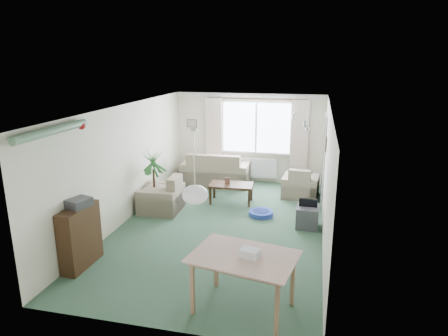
% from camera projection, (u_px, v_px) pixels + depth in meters
% --- Properties ---
extents(ground, '(6.50, 6.50, 0.00)m').
position_uv_depth(ground, '(221.00, 227.00, 8.06)').
color(ground, '#2F4F39').
extents(window, '(1.80, 0.03, 1.30)m').
position_uv_depth(window, '(256.00, 128.00, 10.65)').
color(window, white).
extents(curtain_rod, '(2.60, 0.03, 0.03)m').
position_uv_depth(curtain_rod, '(256.00, 99.00, 10.37)').
color(curtain_rod, black).
extents(curtain_left, '(0.45, 0.08, 2.00)m').
position_uv_depth(curtain_left, '(214.00, 135.00, 10.87)').
color(curtain_left, beige).
extents(curtain_right, '(0.45, 0.08, 2.00)m').
position_uv_depth(curtain_right, '(299.00, 139.00, 10.37)').
color(curtain_right, beige).
extents(radiator, '(1.20, 0.10, 0.55)m').
position_uv_depth(radiator, '(255.00, 168.00, 10.91)').
color(radiator, white).
extents(doorway, '(0.03, 0.95, 2.00)m').
position_uv_depth(doorway, '(324.00, 158.00, 9.42)').
color(doorway, black).
extents(pendant_lamp, '(0.36, 0.36, 0.36)m').
position_uv_depth(pendant_lamp, '(195.00, 195.00, 5.46)').
color(pendant_lamp, white).
extents(tinsel_garland, '(1.60, 1.60, 0.12)m').
position_uv_depth(tinsel_garland, '(53.00, 131.00, 5.72)').
color(tinsel_garland, '#196626').
extents(bauble_cluster_a, '(0.20, 0.20, 0.20)m').
position_uv_depth(bauble_cluster_a, '(294.00, 113.00, 8.03)').
color(bauble_cluster_a, silver).
extents(bauble_cluster_b, '(0.20, 0.20, 0.20)m').
position_uv_depth(bauble_cluster_b, '(307.00, 123.00, 6.84)').
color(bauble_cluster_b, silver).
extents(wall_picture_back, '(0.28, 0.03, 0.22)m').
position_uv_depth(wall_picture_back, '(192.00, 123.00, 11.03)').
color(wall_picture_back, brown).
extents(wall_picture_right, '(0.03, 0.24, 0.30)m').
position_uv_depth(wall_picture_right, '(326.00, 144.00, 8.34)').
color(wall_picture_right, brown).
extents(sofa, '(1.81, 1.02, 0.89)m').
position_uv_depth(sofa, '(216.00, 168.00, 10.70)').
color(sofa, '#CAB398').
rests_on(sofa, ground).
extents(armchair_corner, '(0.90, 0.86, 0.75)m').
position_uv_depth(armchair_corner, '(301.00, 182.00, 9.74)').
color(armchair_corner, beige).
rests_on(armchair_corner, ground).
extents(armchair_left, '(0.88, 0.92, 0.80)m').
position_uv_depth(armchair_left, '(161.00, 193.00, 8.83)').
color(armchair_left, beige).
rests_on(armchair_left, ground).
extents(coffee_table, '(1.03, 0.61, 0.45)m').
position_uv_depth(coffee_table, '(231.00, 193.00, 9.37)').
color(coffee_table, black).
rests_on(coffee_table, ground).
extents(photo_frame, '(0.12, 0.03, 0.16)m').
position_uv_depth(photo_frame, '(227.00, 181.00, 9.28)').
color(photo_frame, brown).
rests_on(photo_frame, coffee_table).
extents(bookshelf, '(0.29, 0.83, 1.01)m').
position_uv_depth(bookshelf, '(80.00, 237.00, 6.43)').
color(bookshelf, black).
rests_on(bookshelf, ground).
extents(hifi_box, '(0.37, 0.41, 0.14)m').
position_uv_depth(hifi_box, '(79.00, 203.00, 6.29)').
color(hifi_box, '#38373C').
rests_on(hifi_box, bookshelf).
extents(houseplant, '(0.61, 0.61, 1.37)m').
position_uv_depth(houseplant, '(154.00, 180.00, 8.78)').
color(houseplant, '#216025').
rests_on(houseplant, ground).
extents(dining_table, '(1.38, 1.06, 0.78)m').
position_uv_depth(dining_table, '(243.00, 283.00, 5.31)').
color(dining_table, tan).
rests_on(dining_table, ground).
extents(gift_box, '(0.29, 0.24, 0.12)m').
position_uv_depth(gift_box, '(250.00, 254.00, 5.17)').
color(gift_box, white).
rests_on(gift_box, dining_table).
extents(tv_cube, '(0.45, 0.49, 0.43)m').
position_uv_depth(tv_cube, '(307.00, 217.00, 8.00)').
color(tv_cube, '#353439').
rests_on(tv_cube, ground).
extents(pet_bed, '(0.68, 0.68, 0.10)m').
position_uv_depth(pet_bed, '(261.00, 213.00, 8.61)').
color(pet_bed, navy).
rests_on(pet_bed, ground).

